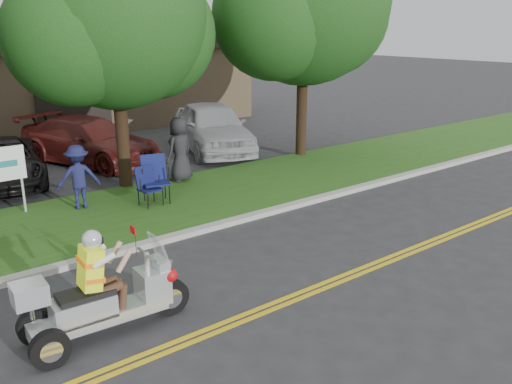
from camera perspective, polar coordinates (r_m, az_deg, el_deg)
ground at (r=9.76m, az=2.26°, el=-9.90°), size 120.00×120.00×0.00m
centerline_near at (r=9.38m, az=4.59°, el=-11.12°), size 60.00×0.10×0.01m
centerline_far at (r=9.48m, az=3.93°, el=-10.76°), size 60.00×0.10×0.01m
curb at (r=12.01m, az=-7.22°, el=-4.34°), size 60.00×0.25×0.12m
grass_verge at (r=13.80m, az=-11.85°, el=-1.71°), size 60.00×4.00×0.10m
commercial_building at (r=26.80m, az=-21.78°, el=10.84°), size 18.00×8.20×4.00m
tree_mid at (r=15.15m, az=-14.57°, el=16.67°), size 5.88×4.80×7.05m
tree_right at (r=18.65m, az=5.17°, el=18.96°), size 6.86×5.60×8.07m
trike_scooter at (r=8.38m, az=-16.08°, el=-10.89°), size 2.60×0.89×1.70m
lawn_chair_a at (r=13.98m, az=-10.60°, el=1.71°), size 0.79×0.80×1.19m
lawn_chair_b at (r=13.75m, az=-11.36°, el=0.89°), size 0.56×0.58×0.98m
spectator_chair_a at (r=13.87m, az=-18.20°, el=1.52°), size 1.12×0.79×1.58m
spectator_chair_b at (r=15.66m, az=-8.03°, el=4.47°), size 1.04×0.83×1.85m
parked_car_mid at (r=17.25m, az=-25.23°, el=2.82°), size 2.91×4.90×1.28m
parked_car_right at (r=18.76m, az=-17.12°, el=5.15°), size 3.89×5.65×1.52m
parked_car_far_right at (r=19.78m, az=-4.60°, el=6.85°), size 3.70×5.66×1.79m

